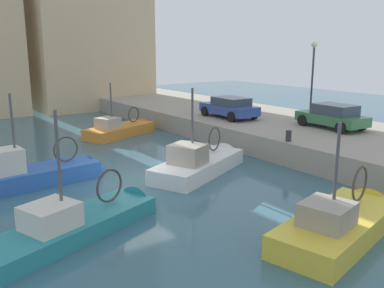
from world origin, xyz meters
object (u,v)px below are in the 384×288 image
Objects in this scene: fishing_boat_orange at (124,133)px; quay_streetlamp at (313,68)px; fishing_boat_yellow at (343,231)px; parked_car_blue at (229,107)px; fishing_boat_white at (202,169)px; fishing_boat_teal at (81,229)px; mooring_bollard_mid at (289,136)px; fishing_boat_blue at (40,181)px; parked_car_green at (333,116)px.

fishing_boat_orange is 1.25× the size of quay_streetlamp.
fishing_boat_yellow reaches higher than fishing_boat_orange.
fishing_boat_white is at bearing -138.85° from parked_car_blue.
fishing_boat_orange is at bearing 85.94° from fishing_boat_yellow.
parked_car_blue is at bearing 32.69° from fishing_boat_teal.
fishing_boat_white reaches higher than mooring_bollard_mid.
fishing_boat_teal is (-7.90, -12.90, 0.01)m from fishing_boat_orange.
fishing_boat_white is at bearing -20.59° from fishing_boat_blue.
parked_car_green is at bearing -52.76° from fishing_boat_orange.
parked_car_blue is (13.12, 2.95, 1.77)m from fishing_boat_blue.
fishing_boat_white is 4.59m from mooring_bollard_mid.
fishing_boat_blue is 1.34× the size of quay_streetlamp.
parked_car_green is 0.86× the size of quay_streetlamp.
parked_car_green is at bearing -4.31° from fishing_boat_white.
parked_car_green is (15.52, -3.22, 1.78)m from fishing_boat_blue.
quay_streetlamp is at bearing -47.34° from parked_car_blue.
fishing_boat_blue is 11.81× the size of mooring_bollard_mid.
fishing_boat_white is 7.79m from fishing_boat_teal.
quay_streetlamp is (3.44, -3.74, 2.56)m from parked_car_blue.
mooring_bollard_mid is at bearing -73.60° from fishing_boat_orange.
mooring_bollard_mid is (4.60, 6.47, 1.38)m from fishing_boat_yellow.
parked_car_blue is (6.31, 5.51, 1.78)m from fishing_boat_white.
parked_car_green is at bearing -11.71° from fishing_boat_blue.
fishing_boat_yellow is 15.26m from parked_car_blue.
mooring_bollard_mid is at bearing -107.35° from parked_car_blue.
parked_car_green is (8.70, -0.66, 1.78)m from fishing_boat_white.
fishing_boat_white is 10.82m from quay_streetlamp.
fishing_boat_teal is at bearing -171.17° from parked_car_green.
fishing_boat_orange is 17.85m from fishing_boat_yellow.
fishing_boat_blue is at bearing 159.35° from mooring_bollard_mid.
fishing_boat_teal is 16.08m from parked_car_blue.
fishing_boat_blue is 15.94m from parked_car_green.
fishing_boat_teal reaches higher than fishing_boat_blue.
fishing_boat_white reaches higher than fishing_boat_blue.
parked_car_green is at bearing -113.31° from quay_streetlamp.
fishing_boat_yellow is 14.83m from quay_streetlamp.
fishing_boat_blue reaches higher than fishing_boat_yellow.
fishing_boat_white is (6.81, -2.56, -0.00)m from fishing_boat_blue.
mooring_bollard_mid is 7.20m from quay_streetlamp.
fishing_boat_white is at bearing 23.59° from fishing_boat_teal.
fishing_boat_yellow is 8.06m from mooring_bollard_mid.
parked_car_blue is at bearing 63.29° from fishing_boat_yellow.
fishing_boat_teal is 11.43m from mooring_bollard_mid.
fishing_boat_yellow reaches higher than mooring_bollard_mid.
parked_car_green is 3.68m from quay_streetlamp.
fishing_boat_blue is at bearing 159.41° from fishing_boat_white.
parked_car_blue is 7.41m from mooring_bollard_mid.
quay_streetlamp reaches higher than parked_car_green.
fishing_boat_blue reaches higher than mooring_bollard_mid.
fishing_boat_orange is 0.86× the size of fishing_boat_teal.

